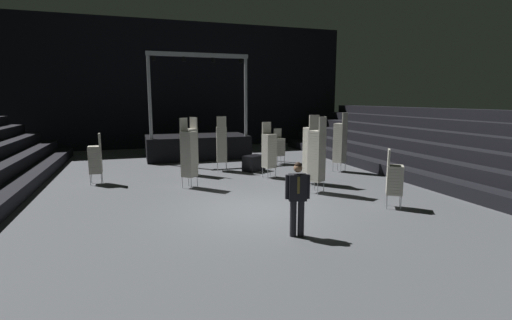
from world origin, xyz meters
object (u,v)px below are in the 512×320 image
at_px(chair_stack_mid_right, 317,155).
at_px(chair_stack_mid_centre, 279,146).
at_px(chair_stack_front_left, 311,150).
at_px(chair_stack_aisle_right, 269,150).
at_px(chair_stack_aisle_left, 95,159).
at_px(chair_stack_rear_left, 189,153).
at_px(chair_stack_mid_left, 222,144).
at_px(stage_riser, 197,145).
at_px(chair_stack_front_right, 191,147).
at_px(chair_stack_rear_right, 340,142).
at_px(equipment_road_case, 254,163).
at_px(man_with_tie, 298,195).
at_px(chair_stack_rear_centre, 394,179).

height_order(chair_stack_mid_right, chair_stack_mid_centre, chair_stack_mid_right).
distance_m(chair_stack_front_left, chair_stack_aisle_right, 1.87).
distance_m(chair_stack_mid_centre, chair_stack_aisle_left, 8.31).
bearing_deg(chair_stack_mid_right, chair_stack_rear_left, 122.81).
bearing_deg(chair_stack_mid_left, stage_riser, 105.98).
relative_size(chair_stack_front_right, chair_stack_aisle_right, 1.08).
relative_size(chair_stack_rear_right, equipment_road_case, 2.84).
bearing_deg(equipment_road_case, chair_stack_rear_right, -20.51).
distance_m(man_with_tie, chair_stack_rear_centre, 3.81).
xyz_separation_m(chair_stack_mid_right, chair_stack_mid_centre, (0.90, 5.69, -0.42)).
bearing_deg(stage_riser, equipment_road_case, -69.31).
distance_m(chair_stack_mid_left, chair_stack_mid_centre, 3.21).
bearing_deg(chair_stack_aisle_left, chair_stack_mid_centre, -75.88).
bearing_deg(chair_stack_mid_centre, chair_stack_front_left, 78.92).
xyz_separation_m(chair_stack_mid_right, chair_stack_rear_left, (-3.96, 2.05, -0.04)).
distance_m(chair_stack_mid_left, equipment_road_case, 1.64).
bearing_deg(chair_stack_aisle_right, chair_stack_rear_centre, 96.33).
xyz_separation_m(chair_stack_mid_right, chair_stack_rear_centre, (1.32, -2.29, -0.42)).
distance_m(chair_stack_mid_right, equipment_road_case, 4.52).
distance_m(chair_stack_mid_right, chair_stack_mid_centre, 5.78).
relative_size(chair_stack_front_right, chair_stack_mid_left, 1.00).
bearing_deg(chair_stack_aisle_left, chair_stack_aisle_right, -97.43).
height_order(chair_stack_rear_left, equipment_road_case, chair_stack_rear_left).
bearing_deg(chair_stack_rear_centre, equipment_road_case, -127.59).
height_order(chair_stack_mid_centre, chair_stack_aisle_right, chair_stack_aisle_right).
height_order(chair_stack_rear_centre, chair_stack_aisle_right, chair_stack_aisle_right).
xyz_separation_m(stage_riser, chair_stack_front_right, (-0.99, -4.73, 0.52)).
xyz_separation_m(chair_stack_mid_centre, chair_stack_rear_centre, (0.42, -7.98, 0.00)).
bearing_deg(man_with_tie, chair_stack_rear_right, -112.05).
bearing_deg(chair_stack_mid_right, chair_stack_mid_centre, 51.27).
relative_size(chair_stack_front_right, chair_stack_rear_left, 0.97).
height_order(chair_stack_aisle_left, chair_stack_aisle_right, chair_stack_aisle_right).
xyz_separation_m(chair_stack_front_left, chair_stack_mid_centre, (0.47, 4.38, -0.42)).
relative_size(man_with_tie, chair_stack_aisle_right, 0.78).
bearing_deg(chair_stack_mid_left, chair_stack_rear_left, -113.18).
bearing_deg(chair_stack_mid_left, chair_stack_front_left, -42.88).
xyz_separation_m(stage_riser, chair_stack_mid_left, (0.42, -4.21, 0.52)).
xyz_separation_m(chair_stack_front_left, chair_stack_mid_right, (-0.43, -1.31, 0.00)).
height_order(chair_stack_mid_centre, chair_stack_rear_left, chair_stack_rear_left).
distance_m(chair_stack_front_left, chair_stack_rear_centre, 3.73).
relative_size(man_with_tie, chair_stack_mid_left, 0.73).
distance_m(chair_stack_rear_centre, equipment_road_case, 6.98).
bearing_deg(stage_riser, chair_stack_aisle_right, -72.71).
xyz_separation_m(chair_stack_front_right, chair_stack_rear_right, (6.25, -1.23, 0.08)).
bearing_deg(chair_stack_aisle_right, chair_stack_rear_left, -1.64).
bearing_deg(chair_stack_aisle_left, chair_stack_rear_right, -93.63).
relative_size(chair_stack_rear_centre, chair_stack_aisle_left, 0.91).
relative_size(stage_riser, chair_stack_front_right, 2.24).
height_order(chair_stack_front_left, chair_stack_mid_left, chair_stack_front_left).
xyz_separation_m(chair_stack_rear_left, chair_stack_aisle_right, (3.29, 0.77, -0.13)).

